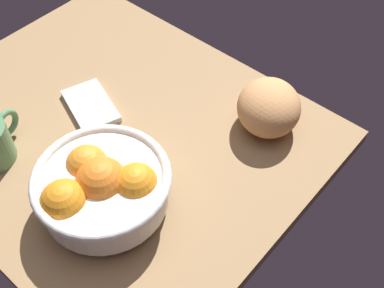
{
  "coord_description": "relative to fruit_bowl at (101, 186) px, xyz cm",
  "views": [
    {
      "loc": [
        53.83,
        -37.66,
        71.06
      ],
      "look_at": [
        17.8,
        3.93,
        5.0
      ],
      "focal_mm": 45.43,
      "sensor_mm": 36.0,
      "label": 1
    }
  ],
  "objects": [
    {
      "name": "ground_plane",
      "position": [
        -12.82,
        13.01,
        -7.22
      ],
      "size": [
        78.1,
        63.99,
        3.0
      ],
      "primitive_type": "cube",
      "color": "#92714A"
    },
    {
      "name": "fruit_bowl",
      "position": [
        0.0,
        0.0,
        0.0
      ],
      "size": [
        22.93,
        22.93,
        10.85
      ],
      "color": "white",
      "rests_on": "ground"
    },
    {
      "name": "bread_loaf",
      "position": [
        9.86,
        33.63,
        -1.09
      ],
      "size": [
        17.7,
        18.15,
        9.27
      ],
      "primitive_type": "ellipsoid",
      "rotation": [
        0.0,
        0.0,
        5.29
      ],
      "color": "tan",
      "rests_on": "ground"
    },
    {
      "name": "napkin_folded",
      "position": [
        -19.44,
        13.8,
        -5.06
      ],
      "size": [
        14.86,
        11.83,
        1.32
      ],
      "primitive_type": "cube",
      "rotation": [
        0.0,
        0.0,
        -0.34
      ],
      "color": "silver",
      "rests_on": "ground"
    }
  ]
}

